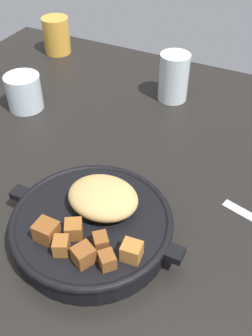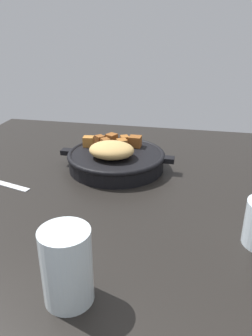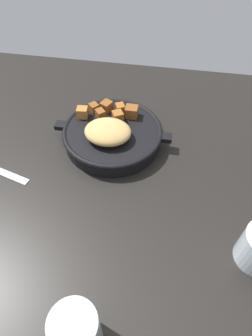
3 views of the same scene
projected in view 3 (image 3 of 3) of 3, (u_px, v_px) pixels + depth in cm
name	position (u px, v px, depth cm)	size (l,w,h in cm)	color
ground_plane	(124.00, 188.00, 62.65)	(107.55, 97.69, 2.40)	black
cast_iron_skillet	(112.00, 134.00, 67.97)	(28.11, 23.79, 7.76)	black
water_glass_tall	(77.00, 332.00, 38.98)	(6.52, 6.52, 10.51)	silver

